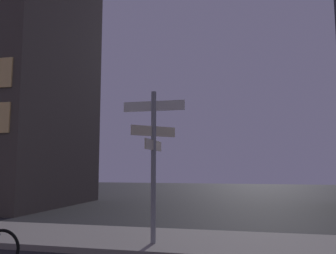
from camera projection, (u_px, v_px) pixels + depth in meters
sidewalk_kerb at (198, 243)px, 8.39m from camera, size 40.00×2.80×0.14m
signpost at (154, 151)px, 8.27m from camera, size 1.52×1.35×3.55m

